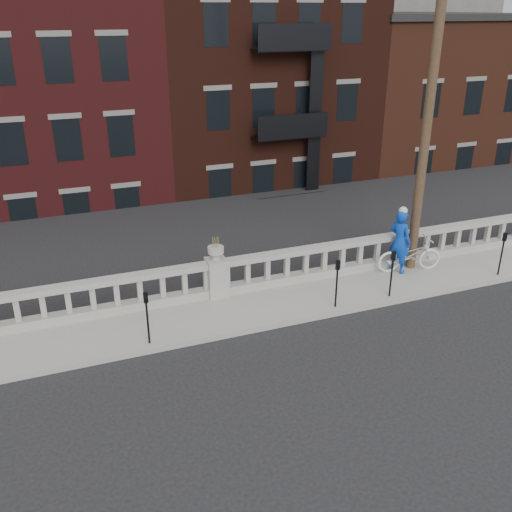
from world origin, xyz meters
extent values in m
plane|color=black|center=(0.00, 0.00, 0.00)|extent=(120.00, 120.00, 0.00)
cube|color=#9B9990|center=(0.00, 3.00, 0.07)|extent=(32.00, 2.20, 0.15)
cube|color=#9B9990|center=(0.00, 3.95, 0.28)|extent=(28.00, 0.34, 0.25)
cube|color=#9B9990|center=(0.00, 3.95, 1.10)|extent=(28.00, 0.34, 0.16)
cube|color=#9B9990|center=(0.00, 3.95, 0.70)|extent=(0.55, 0.55, 1.10)
cylinder|color=#9B9990|center=(0.00, 3.95, 1.35)|extent=(0.24, 0.24, 0.20)
cylinder|color=#9B9990|center=(0.00, 3.95, 1.53)|extent=(0.44, 0.44, 0.18)
cube|color=#605E59|center=(0.00, 4.30, -2.42)|extent=(36.00, 0.50, 5.15)
cube|color=black|center=(0.00, 25.95, -5.25)|extent=(80.00, 44.00, 0.50)
cube|color=#595651|center=(-2.00, 8.45, -3.00)|extent=(16.00, 7.00, 4.00)
cube|color=#595651|center=(22.00, 32.95, 4.00)|extent=(14.00, 14.00, 18.00)
cube|color=#4D1617|center=(-4.00, 19.95, 2.00)|extent=(10.00, 14.00, 14.00)
cube|color=black|center=(6.00, 19.95, 2.75)|extent=(10.00, 14.00, 15.50)
cube|color=#4E2517|center=(16.00, 19.95, 1.00)|extent=(10.00, 14.00, 12.00)
cube|color=black|center=(16.00, 19.95, 7.15)|extent=(10.30, 14.30, 0.30)
cylinder|color=#422D1E|center=(6.20, 3.60, 5.15)|extent=(0.28, 0.28, 10.00)
cylinder|color=black|center=(-2.28, 2.15, 0.70)|extent=(0.05, 0.05, 1.10)
cube|color=black|center=(-2.28, 2.15, 1.38)|extent=(0.10, 0.08, 0.26)
cube|color=black|center=(-2.28, 2.10, 1.42)|extent=(0.06, 0.01, 0.08)
cylinder|color=black|center=(2.78, 2.15, 0.70)|extent=(0.05, 0.05, 1.10)
cube|color=black|center=(2.78, 2.15, 1.38)|extent=(0.10, 0.08, 0.26)
cube|color=black|center=(2.78, 2.10, 1.42)|extent=(0.06, 0.01, 0.08)
cylinder|color=black|center=(4.49, 2.15, 0.70)|extent=(0.05, 0.05, 1.10)
cube|color=black|center=(4.49, 2.15, 1.38)|extent=(0.10, 0.08, 0.26)
cube|color=black|center=(4.49, 2.10, 1.42)|extent=(0.06, 0.01, 0.08)
cylinder|color=black|center=(8.34, 2.15, 0.70)|extent=(0.05, 0.05, 1.10)
cube|color=black|center=(8.34, 2.15, 1.38)|extent=(0.10, 0.08, 0.26)
cube|color=black|center=(8.34, 2.10, 1.42)|extent=(0.06, 0.01, 0.08)
imported|color=white|center=(5.97, 3.40, 0.67)|extent=(2.09, 1.06, 1.05)
imported|color=#0C3CBB|center=(5.62, 3.48, 1.13)|extent=(0.69, 0.84, 1.97)
camera|label=1|loc=(-4.12, -9.73, 7.58)|focal=40.00mm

